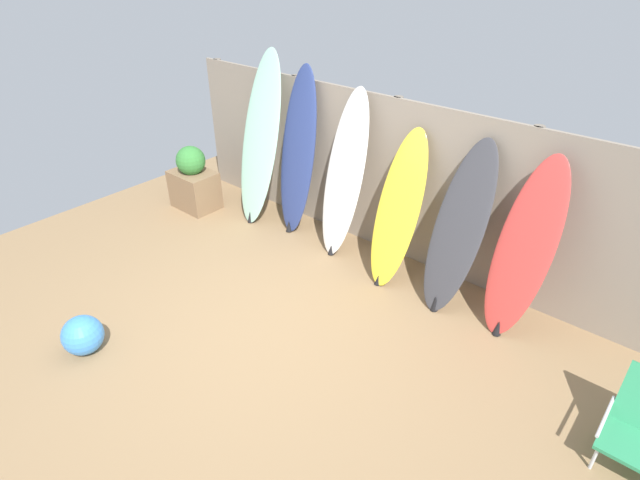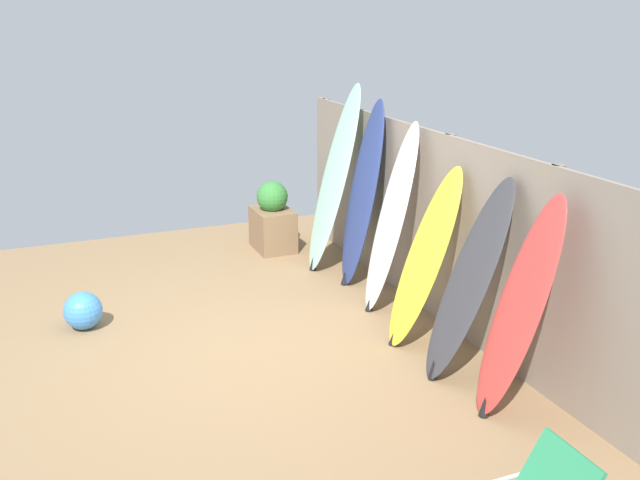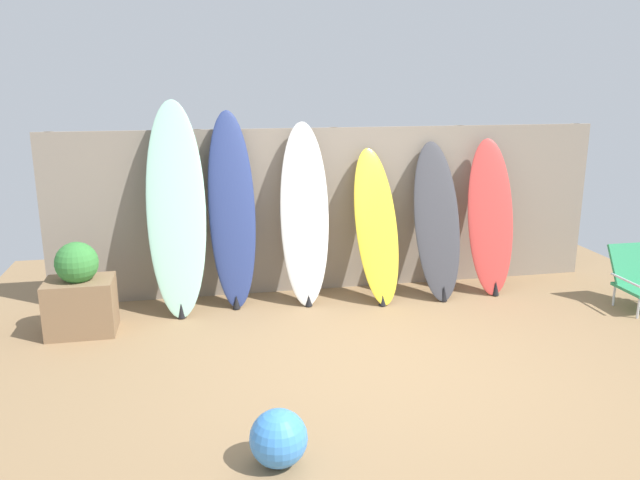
{
  "view_description": "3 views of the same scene",
  "coord_description": "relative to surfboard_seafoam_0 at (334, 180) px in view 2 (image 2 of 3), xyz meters",
  "views": [
    {
      "loc": [
        2.71,
        -2.4,
        3.19
      ],
      "look_at": [
        0.17,
        0.59,
        0.81
      ],
      "focal_mm": 28.0,
      "sensor_mm": 36.0,
      "label": 1
    },
    {
      "loc": [
        5.48,
        -1.52,
        2.89
      ],
      "look_at": [
        -0.11,
        0.8,
        0.91
      ],
      "focal_mm": 40.0,
      "sensor_mm": 36.0,
      "label": 2
    },
    {
      "loc": [
        -1.47,
        -4.58,
        2.31
      ],
      "look_at": [
        -0.46,
        0.45,
        0.98
      ],
      "focal_mm": 35.0,
      "sensor_mm": 36.0,
      "label": 3
    }
  ],
  "objects": [
    {
      "name": "surfboard_charcoal_4",
      "position": [
        2.73,
        -0.03,
        -0.24
      ],
      "size": [
        0.53,
        0.7,
        1.65
      ],
      "color": "#38383D",
      "rests_on": "ground"
    },
    {
      "name": "fence_back",
      "position": [
        1.68,
        0.38,
        -0.14
      ],
      "size": [
        6.08,
        0.11,
        1.8
      ],
      "color": "gray",
      "rests_on": "ground"
    },
    {
      "name": "ground",
      "position": [
        1.68,
        -1.62,
        -1.04
      ],
      "size": [
        7.68,
        7.68,
        0.0
      ],
      "primitive_type": "plane",
      "color": "#8E704C"
    },
    {
      "name": "beach_ball",
      "position": [
        0.62,
        -2.84,
        -0.86
      ],
      "size": [
        0.36,
        0.36,
        0.36
      ],
      "primitive_type": "sphere",
      "color": "#3F8CE5",
      "rests_on": "ground"
    },
    {
      "name": "surfboard_white_2",
      "position": [
        1.3,
        0.04,
        -0.11
      ],
      "size": [
        0.54,
        0.55,
        1.88
      ],
      "color": "white",
      "rests_on": "ground"
    },
    {
      "name": "surfboard_navy_1",
      "position": [
        0.55,
        0.09,
        -0.05
      ],
      "size": [
        0.51,
        0.51,
        2.01
      ],
      "color": "navy",
      "rests_on": "ground"
    },
    {
      "name": "surfboard_seafoam_0",
      "position": [
        0.0,
        0.0,
        0.0
      ],
      "size": [
        0.58,
        0.62,
        2.11
      ],
      "color": "#9ED6BC",
      "rests_on": "ground"
    },
    {
      "name": "surfboard_red_5",
      "position": [
        3.36,
        -0.02,
        -0.22
      ],
      "size": [
        0.57,
        0.62,
        1.67
      ],
      "color": "#D13D38",
      "rests_on": "ground"
    },
    {
      "name": "surfboard_yellow_3",
      "position": [
        2.06,
        -0.03,
        -0.26
      ],
      "size": [
        0.52,
        0.72,
        1.59
      ],
      "color": "yellow",
      "rests_on": "ground"
    },
    {
      "name": "planter_box",
      "position": [
        -0.9,
        -0.43,
        -0.66
      ],
      "size": [
        0.61,
        0.44,
        0.87
      ],
      "color": "#846647",
      "rests_on": "ground"
    }
  ]
}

